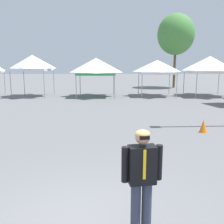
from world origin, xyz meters
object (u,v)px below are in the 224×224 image
at_px(traffic_cone_lot_center, 202,126).
at_px(tree_behind_tents_left, 175,34).
at_px(canopy_tent_behind_center, 31,63).
at_px(canopy_tent_behind_right, 209,64).
at_px(person_foreground, 141,176).
at_px(canopy_tent_far_right, 95,66).
at_px(canopy_tent_center, 156,67).

bearing_deg(traffic_cone_lot_center, tree_behind_tents_left, 79.98).
relative_size(canopy_tent_behind_center, canopy_tent_behind_right, 0.99).
bearing_deg(traffic_cone_lot_center, person_foreground, -116.91).
height_order(canopy_tent_behind_right, traffic_cone_lot_center, canopy_tent_behind_right).
bearing_deg(person_foreground, traffic_cone_lot_center, 63.09).
relative_size(canopy_tent_behind_center, canopy_tent_far_right, 1.07).
xyz_separation_m(canopy_tent_behind_center, canopy_tent_behind_right, (15.13, 0.32, -0.13)).
bearing_deg(canopy_tent_behind_right, canopy_tent_far_right, -177.74).
height_order(canopy_tent_center, canopy_tent_behind_right, canopy_tent_behind_right).
bearing_deg(person_foreground, tree_behind_tents_left, 75.62).
bearing_deg(canopy_tent_center, canopy_tent_behind_right, -0.23).
distance_m(canopy_tent_behind_right, person_foreground, 20.34).
relative_size(canopy_tent_behind_right, person_foreground, 2.00).
height_order(canopy_tent_behind_center, person_foreground, canopy_tent_behind_center).
xyz_separation_m(canopy_tent_far_right, tree_behind_tents_left, (8.67, 8.47, 3.53)).
bearing_deg(canopy_tent_behind_center, canopy_tent_behind_right, 1.21).
distance_m(canopy_tent_far_right, person_foreground, 18.42).
relative_size(canopy_tent_behind_center, canopy_tent_center, 1.13).
bearing_deg(person_foreground, canopy_tent_far_right, 95.68).
distance_m(person_foreground, traffic_cone_lot_center, 7.25).
height_order(canopy_tent_center, person_foreground, canopy_tent_center).
relative_size(canopy_tent_behind_right, traffic_cone_lot_center, 6.81).
bearing_deg(canopy_tent_far_right, canopy_tent_center, 4.39).
distance_m(canopy_tent_behind_center, canopy_tent_behind_right, 15.14).
height_order(person_foreground, traffic_cone_lot_center, person_foreground).
relative_size(canopy_tent_behind_center, traffic_cone_lot_center, 6.72).
distance_m(canopy_tent_behind_right, traffic_cone_lot_center, 13.31).
bearing_deg(canopy_tent_center, traffic_cone_lot_center, -90.71).
bearing_deg(person_foreground, canopy_tent_behind_right, 66.97).
bearing_deg(canopy_tent_behind_center, traffic_cone_lot_center, -48.67).
distance_m(person_foreground, tree_behind_tents_left, 28.06).
xyz_separation_m(canopy_tent_far_right, canopy_tent_behind_right, (9.75, 0.38, 0.16)).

